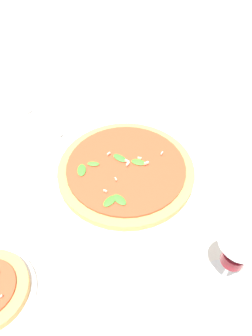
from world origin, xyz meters
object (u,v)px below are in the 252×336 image
wine_glass (235,254)px  shaker_pepper (172,93)px  fork (39,119)px  pizza_arugula_main (126,172)px

wine_glass → shaker_pepper: size_ratio=2.13×
fork → shaker_pepper: shaker_pepper is taller
pizza_arugula_main → wine_glass: 0.34m
fork → shaker_pepper: size_ratio=3.09×
fork → shaker_pepper: 0.41m
wine_glass → shaker_pepper: bearing=-49.4°
pizza_arugula_main → shaker_pepper: shaker_pepper is taller
wine_glass → fork: bearing=-11.3°
pizza_arugula_main → wine_glass: size_ratio=2.49×
pizza_arugula_main → shaker_pepper: 0.33m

